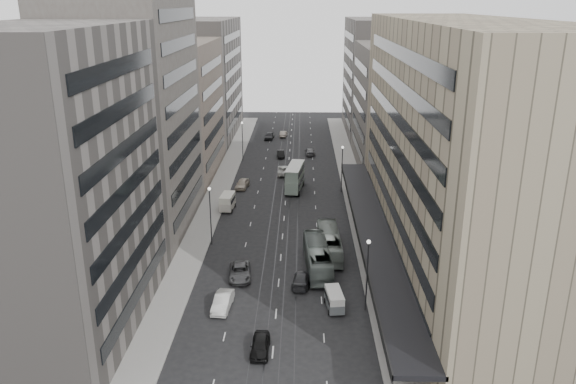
# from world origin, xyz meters

# --- Properties ---
(ground) EXTENTS (220.00, 220.00, 0.00)m
(ground) POSITION_xyz_m (0.00, 0.00, 0.00)
(ground) COLOR black
(ground) RESTS_ON ground
(sidewalk_right) EXTENTS (4.00, 125.00, 0.15)m
(sidewalk_right) POSITION_xyz_m (12.00, 37.50, 0.07)
(sidewalk_right) COLOR gray
(sidewalk_right) RESTS_ON ground
(sidewalk_left) EXTENTS (4.00, 125.00, 0.15)m
(sidewalk_left) POSITION_xyz_m (-12.00, 37.50, 0.07)
(sidewalk_left) COLOR gray
(sidewalk_left) RESTS_ON ground
(department_store) EXTENTS (19.20, 60.00, 30.00)m
(department_store) POSITION_xyz_m (21.45, 8.00, 14.95)
(department_store) COLOR gray
(department_store) RESTS_ON ground
(building_right_mid) EXTENTS (15.00, 28.00, 24.00)m
(building_right_mid) POSITION_xyz_m (21.50, 52.00, 12.00)
(building_right_mid) COLOR #4A4440
(building_right_mid) RESTS_ON ground
(building_right_far) EXTENTS (15.00, 32.00, 28.00)m
(building_right_far) POSITION_xyz_m (21.50, 82.00, 14.00)
(building_right_far) COLOR slate
(building_right_far) RESTS_ON ground
(building_left_a) EXTENTS (15.00, 28.00, 30.00)m
(building_left_a) POSITION_xyz_m (-21.50, -8.00, 15.00)
(building_left_a) COLOR slate
(building_left_a) RESTS_ON ground
(building_left_b) EXTENTS (15.00, 26.00, 34.00)m
(building_left_b) POSITION_xyz_m (-21.50, 19.00, 17.00)
(building_left_b) COLOR #4A4440
(building_left_b) RESTS_ON ground
(building_left_c) EXTENTS (15.00, 28.00, 25.00)m
(building_left_c) POSITION_xyz_m (-21.50, 46.00, 12.50)
(building_left_c) COLOR #675C50
(building_left_c) RESTS_ON ground
(building_left_d) EXTENTS (15.00, 38.00, 28.00)m
(building_left_d) POSITION_xyz_m (-21.50, 79.00, 14.00)
(building_left_d) COLOR slate
(building_left_d) RESTS_ON ground
(lamp_right_near) EXTENTS (0.44, 0.44, 8.32)m
(lamp_right_near) POSITION_xyz_m (9.70, -5.00, 5.20)
(lamp_right_near) COLOR #262628
(lamp_right_near) RESTS_ON ground
(lamp_right_far) EXTENTS (0.44, 0.44, 8.32)m
(lamp_right_far) POSITION_xyz_m (9.70, 35.00, 5.20)
(lamp_right_far) COLOR #262628
(lamp_right_far) RESTS_ON ground
(lamp_left_near) EXTENTS (0.44, 0.44, 8.32)m
(lamp_left_near) POSITION_xyz_m (-9.70, 12.00, 5.20)
(lamp_left_near) COLOR #262628
(lamp_left_near) RESTS_ON ground
(lamp_left_far) EXTENTS (0.44, 0.44, 8.32)m
(lamp_left_far) POSITION_xyz_m (-9.70, 55.00, 5.20)
(lamp_left_far) COLOR #262628
(lamp_left_far) RESTS_ON ground
(bus_near) EXTENTS (3.59, 12.00, 3.30)m
(bus_near) POSITION_xyz_m (4.73, 4.82, 1.65)
(bus_near) COLOR slate
(bus_near) RESTS_ON ground
(bus_far) EXTENTS (2.99, 11.37, 3.15)m
(bus_far) POSITION_xyz_m (6.41, 9.39, 1.57)
(bus_far) COLOR #94A097
(bus_far) RESTS_ON ground
(double_decker) EXTENTS (3.50, 8.59, 4.57)m
(double_decker) POSITION_xyz_m (1.50, 35.74, 2.46)
(double_decker) COLOR gray
(double_decker) RESTS_ON ground
(vw_microbus) EXTENTS (2.17, 4.05, 2.09)m
(vw_microbus) POSITION_xyz_m (6.32, -4.76, 1.16)
(vw_microbus) COLOR #565A5D
(vw_microbus) RESTS_ON ground
(panel_van) EXTENTS (2.35, 4.33, 2.64)m
(panel_van) POSITION_xyz_m (-9.20, 25.52, 1.45)
(panel_van) COLOR beige
(panel_van) RESTS_ON ground
(sedan_0) EXTENTS (1.86, 4.45, 1.50)m
(sedan_0) POSITION_xyz_m (-1.19, -13.00, 0.75)
(sedan_0) COLOR black
(sedan_0) RESTS_ON ground
(sedan_1) EXTENTS (2.10, 5.04, 1.62)m
(sedan_1) POSITION_xyz_m (-5.87, -5.02, 0.81)
(sedan_1) COLOR silver
(sedan_1) RESTS_ON ground
(sedan_2) EXTENTS (3.09, 5.74, 1.53)m
(sedan_2) POSITION_xyz_m (-4.75, 2.23, 0.76)
(sedan_2) COLOR #555558
(sedan_2) RESTS_ON ground
(sedan_3) EXTENTS (2.58, 5.13, 1.43)m
(sedan_3) POSITION_xyz_m (2.73, 0.59, 0.71)
(sedan_3) COLOR #2A2A2D
(sedan_3) RESTS_ON ground
(sedan_4) EXTENTS (2.56, 5.02, 1.64)m
(sedan_4) POSITION_xyz_m (-7.98, 36.65, 0.82)
(sedan_4) COLOR #B6A997
(sedan_4) RESTS_ON ground
(sedan_5) EXTENTS (1.92, 4.42, 1.41)m
(sedan_5) POSITION_xyz_m (-1.86, 58.06, 0.71)
(sedan_5) COLOR black
(sedan_5) RESTS_ON ground
(sedan_6) EXTENTS (2.93, 6.09, 1.68)m
(sedan_6) POSITION_xyz_m (-0.56, 45.48, 0.84)
(sedan_6) COLOR silver
(sedan_6) RESTS_ON ground
(sedan_7) EXTENTS (2.32, 5.04, 1.43)m
(sedan_7) POSITION_xyz_m (4.46, 60.10, 0.71)
(sedan_7) COLOR #565658
(sedan_7) RESTS_ON ground
(sedan_8) EXTENTS (2.45, 5.04, 1.66)m
(sedan_8) POSITION_xyz_m (-5.18, 74.57, 0.83)
(sedan_8) COLOR #232326
(sedan_8) RESTS_ON ground
(sedan_9) EXTENTS (1.88, 4.49, 1.44)m
(sedan_9) POSITION_xyz_m (-1.86, 77.31, 0.72)
(sedan_9) COLOR #B9AA99
(sedan_9) RESTS_ON ground
(pedestrian) EXTENTS (0.74, 0.49, 2.01)m
(pedestrian) POSITION_xyz_m (12.89, -16.25, 1.15)
(pedestrian) COLOR black
(pedestrian) RESTS_ON sidewalk_right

